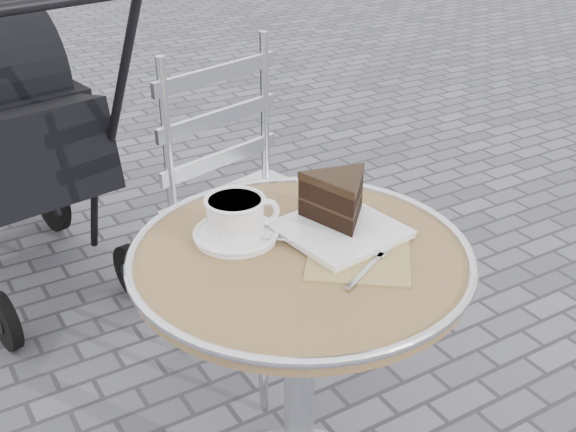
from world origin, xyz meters
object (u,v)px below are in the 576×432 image
cake_plate_set (339,205)px  baby_stroller (4,149)px  cappuccino_set (237,220)px  bistro_chair (239,174)px  cafe_table (300,317)px

cake_plate_set → baby_stroller: bearing=100.5°
cappuccino_set → cake_plate_set: (0.21, -0.08, 0.02)m
cake_plate_set → bistro_chair: bearing=76.3°
cake_plate_set → cappuccino_set: bearing=151.7°
bistro_chair → baby_stroller: size_ratio=0.84×
cafe_table → cake_plate_set: (0.12, 0.04, 0.22)m
bistro_chair → cake_plate_set: bearing=-110.6°
cafe_table → cake_plate_set: size_ratio=1.91×
cappuccino_set → cafe_table: bearing=-42.9°
cappuccino_set → bistro_chair: bearing=75.5°
cafe_table → bistro_chair: bearing=73.4°
cafe_table → cappuccino_set: (-0.08, 0.12, 0.21)m
cafe_table → cake_plate_set: 0.26m
cappuccino_set → cake_plate_set: size_ratio=0.49×
bistro_chair → cafe_table: bearing=-120.6°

